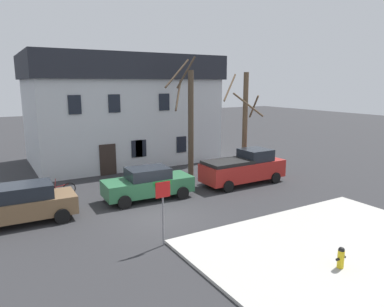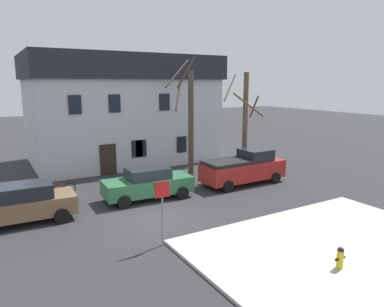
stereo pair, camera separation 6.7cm
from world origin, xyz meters
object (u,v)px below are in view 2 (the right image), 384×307
Objects in this scene: car_brown_wagon at (20,203)px; bicycle_leaning at (60,190)px; street_sign_pole at (162,200)px; fire_hydrant at (340,257)px; tree_bare_mid at (190,119)px; building_main at (122,108)px; pickup_truck_red at (244,168)px; car_green_sedan at (148,183)px; tree_bare_far at (245,121)px.

car_brown_wagon is 3.87m from bicycle_leaning.
street_sign_pole is at bearing -49.35° from car_brown_wagon.
street_sign_pole is at bearing 131.78° from fire_hydrant.
tree_bare_mid is 1.68× the size of car_brown_wagon.
pickup_truck_red is at bearing -69.54° from building_main.
street_sign_pole is (-4.20, 4.71, 1.31)m from fire_hydrant.
car_brown_wagon is at bearing -177.40° from car_green_sedan.
street_sign_pole is (-6.24, -8.74, -2.02)m from tree_bare_mid.
pickup_truck_red is at bearing -2.38° from car_green_sedan.
tree_bare_far is at bearing 65.38° from fire_hydrant.
car_green_sedan is (-2.31, -10.39, -3.30)m from building_main.
tree_bare_mid reaches higher than pickup_truck_red.
car_brown_wagon is (-8.58, -10.67, -3.25)m from building_main.
building_main reaches higher than car_green_sedan.
tree_bare_far is at bearing -56.79° from building_main.
car_green_sedan is 10.50m from fire_hydrant.
building_main reaches higher than car_brown_wagon.
car_green_sedan is 6.56× the size of fire_hydrant.
fire_hydrant is 6.45m from street_sign_pole.
fire_hydrant is (-5.51, -12.02, -3.12)m from tree_bare_far.
tree_bare_far is 12.29m from street_sign_pole.
car_green_sedan is at bearing -102.56° from building_main.
tree_bare_far is 2.66× the size of street_sign_pole.
bicycle_leaning is (2.22, 3.12, -0.55)m from car_brown_wagon.
tree_bare_mid reaches higher than tree_bare_far.
bicycle_leaning is at bearing -130.11° from building_main.
pickup_truck_red is 3.08× the size of bicycle_leaning.
tree_bare_far reaches higher than fire_hydrant.
car_brown_wagon is 6.40× the size of fire_hydrant.
tree_bare_mid is 1.64× the size of car_green_sedan.
tree_bare_far is 3.72m from pickup_truck_red.
bicycle_leaning is (-11.98, 1.03, -3.25)m from tree_bare_far.
building_main is 2.06× the size of tree_bare_far.
bicycle_leaning is (-6.47, 13.05, -0.13)m from fire_hydrant.
pickup_truck_red is at bearing 0.11° from car_brown_wagon.
building_main is 10.27m from tree_bare_far.
car_brown_wagon reaches higher than car_green_sedan.
pickup_truck_red reaches higher than car_green_sedan.
street_sign_pole is 1.47× the size of bicycle_leaning.
tree_bare_far is 1.42× the size of car_green_sedan.
fire_hydrant is (0.11, -20.60, -3.66)m from building_main.
tree_bare_mid reaches higher than street_sign_pole.
car_green_sedan is 2.74× the size of bicycle_leaning.
bicycle_leaning is at bearing 144.93° from car_green_sedan.
bicycle_leaning is (-4.05, 2.84, -0.49)m from car_green_sedan.
car_green_sedan is (-7.93, -1.81, -2.76)m from tree_bare_far.
bicycle_leaning is (-8.50, -0.40, -3.46)m from tree_bare_mid.
bicycle_leaning is at bearing 116.37° from fire_hydrant.
fire_hydrant is 0.29× the size of street_sign_pole.
pickup_truck_red is 10.68m from fire_hydrant.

